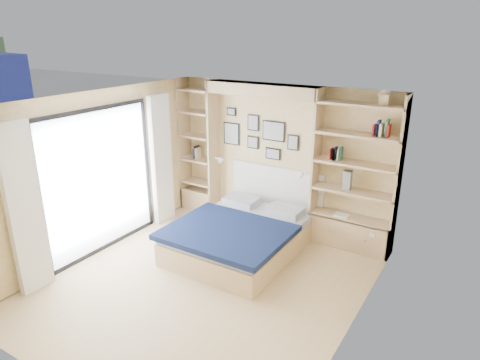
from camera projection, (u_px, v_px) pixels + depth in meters
The scene contains 8 objects.
ground at pixel (206, 282), 5.95m from camera, with size 4.50×4.50×0.00m, color tan.
room_shell at pixel (240, 175), 7.00m from camera, with size 4.50×4.50×4.50m.
bed at pixel (240, 235), 6.70m from camera, with size 1.76×2.33×1.07m.
photo_gallery at pixel (258, 134), 7.42m from camera, with size 1.48×0.02×0.82m.
reading_lamps at pixel (259, 167), 7.33m from camera, with size 1.92×0.12×0.15m.
shelf_decor at pixel (339, 143), 6.52m from camera, with size 3.50×0.23×2.03m.
deck at pixel (45, 224), 7.73m from camera, with size 3.20×4.00×0.05m, color #6E6351.
deck_chair at pixel (67, 205), 7.60m from camera, with size 0.72×0.90×0.79m.
Camera 1 is at (3.10, -4.12, 3.32)m, focal length 32.00 mm.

